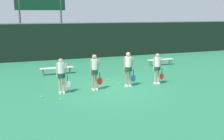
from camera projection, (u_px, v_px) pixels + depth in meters
ground_plane at (113, 88)px, 13.34m from camera, size 140.00×140.00×0.00m
fence_windscreen at (74, 41)px, 21.81m from camera, size 60.00×0.08×3.02m
scoreboard at (40, 4)px, 21.38m from camera, size 4.04×0.15×5.81m
bench_courtside at (57, 68)px, 16.39m from camera, size 2.06×0.42×0.43m
bench_far at (161, 60)px, 19.31m from camera, size 2.04×0.42×0.44m
player_0 at (61, 73)px, 12.29m from camera, size 0.65×0.36×1.71m
player_1 at (95, 69)px, 12.81m from camera, size 0.63×0.33×1.80m
player_2 at (128, 66)px, 13.48m from camera, size 0.67×0.39×1.80m
player_3 at (157, 66)px, 13.97m from camera, size 0.62×0.35×1.70m
tennis_ball_0 at (62, 81)px, 14.62m from camera, size 0.07×0.07×0.07m
tennis_ball_1 at (61, 99)px, 11.50m from camera, size 0.07×0.07×0.07m
tennis_ball_2 at (119, 83)px, 14.23m from camera, size 0.07×0.07×0.07m
tennis_ball_3 at (42, 97)px, 11.90m from camera, size 0.07×0.07×0.07m
tennis_ball_4 at (108, 80)px, 14.92m from camera, size 0.06×0.06×0.06m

